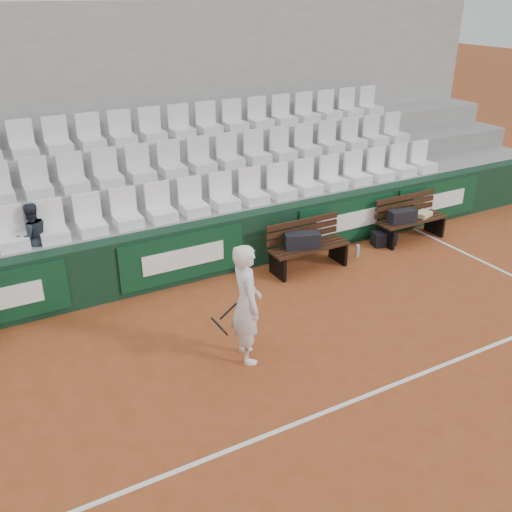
{
  "coord_description": "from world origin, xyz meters",
  "views": [
    {
      "loc": [
        -3.31,
        -4.31,
        4.61
      ],
      "look_at": [
        0.4,
        2.4,
        1.0
      ],
      "focal_mm": 40.0,
      "sensor_mm": 36.0,
      "label": 1
    }
  ],
  "objects_px": {
    "bench_left": "(309,257)",
    "spectator_c": "(28,210)",
    "water_bottle_far": "(358,251)",
    "tennis_player": "(246,304)",
    "sports_bag_ground": "(384,238)",
    "sports_bag_left": "(302,240)",
    "water_bottle_near": "(282,261)",
    "sports_bag_right": "(402,216)",
    "bench_right": "(411,229)"
  },
  "relations": [
    {
      "from": "sports_bag_left",
      "to": "water_bottle_near",
      "type": "xyz_separation_m",
      "value": [
        -0.26,
        0.24,
        -0.45
      ]
    },
    {
      "from": "water_bottle_near",
      "to": "tennis_player",
      "type": "xyz_separation_m",
      "value": [
        -1.86,
        -2.14,
        0.71
      ]
    },
    {
      "from": "spectator_c",
      "to": "tennis_player",
      "type": "bearing_deg",
      "value": 113.29
    },
    {
      "from": "water_bottle_near",
      "to": "spectator_c",
      "type": "distance_m",
      "value": 4.34
    },
    {
      "from": "bench_left",
      "to": "tennis_player",
      "type": "relative_size",
      "value": 0.88
    },
    {
      "from": "tennis_player",
      "to": "sports_bag_left",
      "type": "bearing_deg",
      "value": 41.75
    },
    {
      "from": "sports_bag_ground",
      "to": "water_bottle_near",
      "type": "bearing_deg",
      "value": 177.55
    },
    {
      "from": "bench_left",
      "to": "bench_right",
      "type": "height_order",
      "value": "same"
    },
    {
      "from": "bench_right",
      "to": "water_bottle_far",
      "type": "distance_m",
      "value": 1.45
    },
    {
      "from": "bench_left",
      "to": "water_bottle_near",
      "type": "xyz_separation_m",
      "value": [
        -0.4,
        0.27,
        -0.09
      ]
    },
    {
      "from": "sports_bag_right",
      "to": "sports_bag_ground",
      "type": "relative_size",
      "value": 1.17
    },
    {
      "from": "sports_bag_left",
      "to": "sports_bag_right",
      "type": "height_order",
      "value": "sports_bag_left"
    },
    {
      "from": "water_bottle_far",
      "to": "bench_left",
      "type": "bearing_deg",
      "value": 178.7
    },
    {
      "from": "bench_left",
      "to": "water_bottle_near",
      "type": "height_order",
      "value": "bench_left"
    },
    {
      "from": "bench_right",
      "to": "spectator_c",
      "type": "relative_size",
      "value": 1.36
    },
    {
      "from": "sports_bag_ground",
      "to": "water_bottle_far",
      "type": "distance_m",
      "value": 0.82
    },
    {
      "from": "water_bottle_far",
      "to": "tennis_player",
      "type": "distance_m",
      "value": 3.9
    },
    {
      "from": "water_bottle_near",
      "to": "water_bottle_far",
      "type": "height_order",
      "value": "water_bottle_near"
    },
    {
      "from": "sports_bag_ground",
      "to": "bench_left",
      "type": "bearing_deg",
      "value": -174.9
    },
    {
      "from": "bench_left",
      "to": "sports_bag_ground",
      "type": "xyz_separation_m",
      "value": [
        1.89,
        0.17,
        -0.09
      ]
    },
    {
      "from": "water_bottle_near",
      "to": "sports_bag_ground",
      "type": "bearing_deg",
      "value": -2.45
    },
    {
      "from": "sports_bag_left",
      "to": "tennis_player",
      "type": "relative_size",
      "value": 0.37
    },
    {
      "from": "sports_bag_right",
      "to": "water_bottle_near",
      "type": "distance_m",
      "value": 2.67
    },
    {
      "from": "water_bottle_near",
      "to": "sports_bag_right",
      "type": "bearing_deg",
      "value": -4.04
    },
    {
      "from": "bench_right",
      "to": "sports_bag_right",
      "type": "height_order",
      "value": "sports_bag_right"
    },
    {
      "from": "water_bottle_far",
      "to": "tennis_player",
      "type": "relative_size",
      "value": 0.14
    },
    {
      "from": "bench_left",
      "to": "spectator_c",
      "type": "distance_m",
      "value": 4.75
    },
    {
      "from": "bench_right",
      "to": "tennis_player",
      "type": "relative_size",
      "value": 0.88
    },
    {
      "from": "sports_bag_ground",
      "to": "tennis_player",
      "type": "height_order",
      "value": "tennis_player"
    },
    {
      "from": "bench_left",
      "to": "spectator_c",
      "type": "bearing_deg",
      "value": 165.05
    },
    {
      "from": "sports_bag_left",
      "to": "sports_bag_right",
      "type": "distance_m",
      "value": 2.37
    },
    {
      "from": "bench_left",
      "to": "sports_bag_right",
      "type": "xyz_separation_m",
      "value": [
        2.23,
        0.08,
        0.35
      ]
    },
    {
      "from": "water_bottle_far",
      "to": "water_bottle_near",
      "type": "bearing_deg",
      "value": 168.96
    },
    {
      "from": "water_bottle_far",
      "to": "spectator_c",
      "type": "height_order",
      "value": "spectator_c"
    },
    {
      "from": "bench_right",
      "to": "tennis_player",
      "type": "distance_m",
      "value": 5.23
    },
    {
      "from": "spectator_c",
      "to": "sports_bag_left",
      "type": "bearing_deg",
      "value": 153.08
    },
    {
      "from": "water_bottle_far",
      "to": "spectator_c",
      "type": "relative_size",
      "value": 0.22
    },
    {
      "from": "tennis_player",
      "to": "bench_left",
      "type": "bearing_deg",
      "value": 39.52
    },
    {
      "from": "sports_bag_left",
      "to": "spectator_c",
      "type": "bearing_deg",
      "value": 164.88
    },
    {
      "from": "sports_bag_ground",
      "to": "sports_bag_left",
      "type": "bearing_deg",
      "value": -175.95
    },
    {
      "from": "bench_left",
      "to": "water_bottle_near",
      "type": "distance_m",
      "value": 0.49
    },
    {
      "from": "bench_right",
      "to": "tennis_player",
      "type": "height_order",
      "value": "tennis_player"
    },
    {
      "from": "bench_left",
      "to": "spectator_c",
      "type": "height_order",
      "value": "spectator_c"
    },
    {
      "from": "bench_left",
      "to": "spectator_c",
      "type": "xyz_separation_m",
      "value": [
        -4.41,
        1.18,
        1.33
      ]
    },
    {
      "from": "bench_right",
      "to": "water_bottle_far",
      "type": "bearing_deg",
      "value": -174.45
    },
    {
      "from": "sports_bag_left",
      "to": "sports_bag_right",
      "type": "xyz_separation_m",
      "value": [
        2.37,
        0.06,
        -0.01
      ]
    },
    {
      "from": "sports_bag_left",
      "to": "water_bottle_far",
      "type": "distance_m",
      "value": 1.32
    },
    {
      "from": "bench_right",
      "to": "tennis_player",
      "type": "bearing_deg",
      "value": -157.53
    },
    {
      "from": "water_bottle_near",
      "to": "bench_right",
      "type": "bearing_deg",
      "value": -2.96
    },
    {
      "from": "bench_left",
      "to": "sports_bag_right",
      "type": "distance_m",
      "value": 2.25
    }
  ]
}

